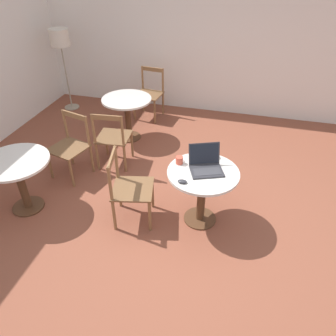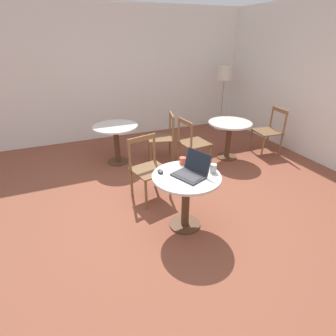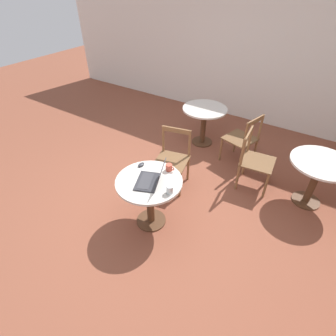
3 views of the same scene
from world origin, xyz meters
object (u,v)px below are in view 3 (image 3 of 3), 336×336
cafe_table_near (150,191)px  chair_near_back (172,159)px  cafe_table_far (204,116)px  mouse (141,165)px  drinking_glass (170,190)px  cafe_table_mid (318,172)px  mug (169,167)px  chair_mid_left (255,161)px  chair_far_right (242,139)px  laptop (152,179)px

cafe_table_near → chair_near_back: 0.83m
cafe_table_far → mouse: size_ratio=7.87×
chair_near_back → drinking_glass: 1.03m
cafe_table_mid → mouse: 2.32m
chair_near_back → drinking_glass: (0.50, -0.85, 0.30)m
mug → drinking_glass: size_ratio=1.20×
cafe_table_near → chair_mid_left: size_ratio=0.90×
cafe_table_near → mouse: 0.35m
cafe_table_mid → chair_mid_left: bearing=-174.3°
chair_near_back → chair_mid_left: 1.19m
cafe_table_far → chair_near_back: chair_near_back is taller
chair_far_right → mouse: bearing=-112.8°
chair_near_back → mug: chair_near_back is taller
mug → drinking_glass: (0.23, -0.33, 0.01)m
cafe_table_near → drinking_glass: (0.32, -0.05, 0.21)m
cafe_table_mid → laptop: laptop is taller
cafe_table_far → cafe_table_mid: bearing=-17.1°
chair_far_right → mouse: (-0.72, -1.72, 0.27)m
chair_near_back → chair_far_right: bearing=58.9°
cafe_table_mid → cafe_table_far: size_ratio=1.00×
mouse → drinking_glass: drinking_glass is taller
chair_mid_left → mouse: chair_mid_left is taller
mouse → drinking_glass: (0.57, -0.22, 0.03)m
cafe_table_near → drinking_glass: drinking_glass is taller
cafe_table_far → drinking_glass: 2.27m
cafe_table_near → chair_far_right: (0.47, 1.89, -0.10)m
cafe_table_far → chair_mid_left: 1.36m
chair_mid_left → drinking_glass: 1.59m
drinking_glass → chair_near_back: bearing=120.5°
mouse → drinking_glass: bearing=-21.3°
cafe_table_far → drinking_glass: size_ratio=7.96×
chair_far_right → laptop: (-0.42, -1.91, 0.31)m
cafe_table_mid → chair_mid_left: size_ratio=0.90×
chair_near_back → chair_mid_left: (1.01, 0.62, 0.00)m
cafe_table_near → cafe_table_far: size_ratio=1.00×
chair_far_right → mouse: chair_far_right is taller
chair_mid_left → laptop: (-0.78, -1.44, 0.31)m
chair_far_right → chair_mid_left: bearing=-52.6°
cafe_table_mid → mouse: bearing=-144.8°
cafe_table_far → mug: 1.89m
cafe_table_far → chair_mid_left: (1.17, -0.69, -0.10)m
chair_mid_left → cafe_table_near: bearing=-120.2°
cafe_table_far → mug: size_ratio=6.66×
cafe_table_near → cafe_table_far: same height
cafe_table_far → cafe_table_near: bearing=-80.9°
drinking_glass → laptop: bearing=173.5°
chair_mid_left → laptop: laptop is taller
mug → drinking_glass: bearing=-55.9°
cafe_table_mid → chair_far_right: 1.23m
chair_near_back → cafe_table_far: bearing=96.8°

